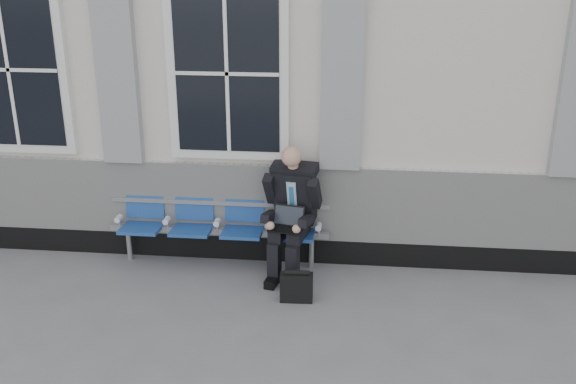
# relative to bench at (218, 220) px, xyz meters

# --- Properties ---
(ground) EXTENTS (70.00, 70.00, 0.00)m
(ground) POSITION_rel_bench_xyz_m (-0.21, -1.32, -0.55)
(ground) COLOR slate
(ground) RESTS_ON ground
(station_building) EXTENTS (14.40, 4.40, 4.49)m
(station_building) POSITION_rel_bench_xyz_m (-0.22, 2.15, 1.67)
(station_building) COLOR silver
(station_building) RESTS_ON ground
(bench) EXTENTS (2.60, 0.47, 0.91)m
(bench) POSITION_rel_bench_xyz_m (0.00, 0.00, 0.00)
(bench) COLOR #9EA0A3
(bench) RESTS_ON ground
(businessman) EXTENTS (0.67, 0.90, 1.51)m
(businessman) POSITION_rel_bench_xyz_m (0.88, -0.14, 0.26)
(businessman) COLOR black
(businessman) RESTS_ON ground
(briefcase) EXTENTS (0.35, 0.16, 0.36)m
(briefcase) POSITION_rel_bench_xyz_m (1.00, -0.80, -0.39)
(briefcase) COLOR black
(briefcase) RESTS_ON ground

